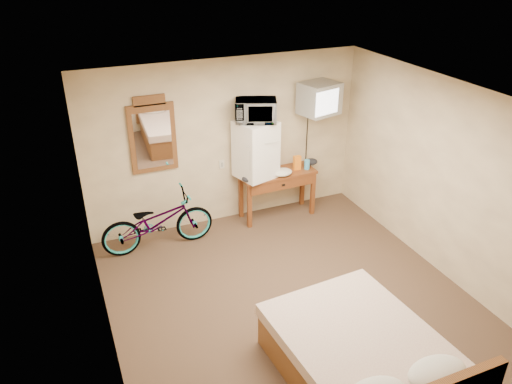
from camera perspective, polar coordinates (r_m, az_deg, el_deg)
room at (r=5.51m, az=4.62°, el=-2.42°), size 4.60×4.64×2.50m
desk at (r=7.69m, az=2.56°, el=1.24°), size 1.19×0.48×0.75m
mini_fridge at (r=7.36m, az=-0.03°, el=4.90°), size 0.65×0.63×0.86m
microwave at (r=7.16m, az=-0.03°, el=9.29°), size 0.68×0.58×0.32m
snack_bag at (r=7.73m, az=4.71°, el=3.35°), size 0.11×0.07×0.22m
blue_cup at (r=7.77m, az=5.83°, el=3.15°), size 0.09×0.09×0.15m
cloth_cream at (r=7.54m, az=2.94°, el=2.27°), size 0.33×0.25×0.10m
cloth_dark_a at (r=7.34m, az=-0.68°, el=1.57°), size 0.25×0.19×0.10m
cloth_dark_b at (r=7.94m, az=6.29°, el=3.45°), size 0.22×0.18×0.10m
crt_television at (r=7.54m, az=7.25°, el=10.56°), size 0.63×0.66×0.47m
wall_mirror at (r=7.05m, az=-11.73°, el=6.32°), size 0.65×0.04×1.10m
bicycle at (r=7.12m, az=-11.18°, el=-3.34°), size 1.58×0.57×0.83m
bed at (r=5.20m, az=12.48°, el=-18.42°), size 1.52×1.97×0.90m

